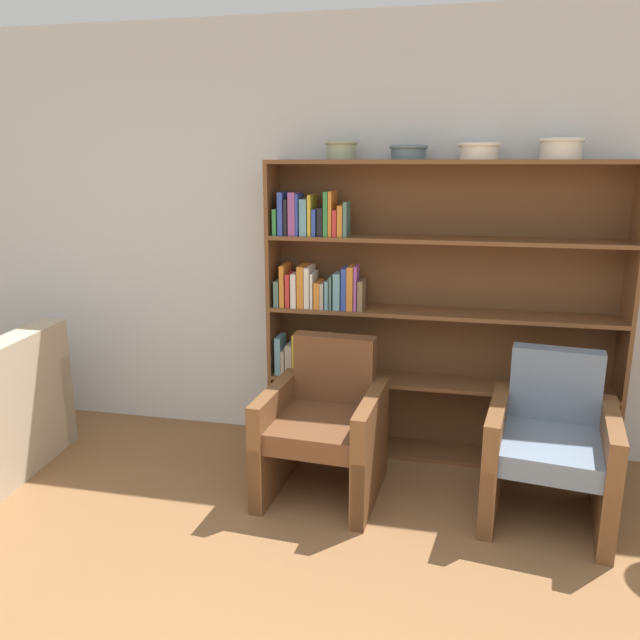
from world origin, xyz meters
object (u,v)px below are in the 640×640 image
bowl_slate (479,150)px  bowl_sage (561,147)px  armchair_cushioned (551,447)px  bowl_brass (341,149)px  bowl_stoneware (409,151)px  bookshelf (406,314)px  armchair_leather (324,426)px

bowl_slate → bowl_sage: size_ratio=0.98×
armchair_cushioned → bowl_brass: bearing=-17.5°
bowl_brass → armchair_cushioned: bearing=-25.6°
bowl_stoneware → armchair_cushioned: size_ratio=0.26×
bowl_sage → bookshelf: bearing=178.6°
bowl_brass → bowl_stoneware: bearing=0.0°
bookshelf → armchair_cushioned: bookshelf is taller
bowl_slate → bowl_sage: bearing=0.0°
bowl_sage → bowl_slate: bearing=180.0°
bookshelf → armchair_leather: 0.91m
bookshelf → bowl_slate: 1.08m
bowl_sage → armchair_leather: 2.07m
bookshelf → bowl_stoneware: (-0.02, -0.02, 1.00)m
bowl_sage → bowl_stoneware: bearing=180.0°
bowl_sage → armchair_leather: bowl_sage is taller
bookshelf → armchair_leather: bearing=-122.5°
bowl_sage → armchair_cushioned: size_ratio=0.28×
bookshelf → armchair_leather: size_ratio=2.50×
armchair_leather → bookshelf: bearing=-118.8°
bowl_slate → armchair_leather: (-0.79, -0.60, -1.54)m
armchair_leather → bowl_slate: bearing=-138.9°
bowl_sage → armchair_cushioned: 1.66m
armchair_leather → armchair_cushioned: (1.23, -0.00, 0.00)m
bowl_slate → armchair_leather: bearing=-142.6°
bowl_brass → armchair_leather: (0.02, -0.60, -1.55)m
bowl_slate → armchair_cushioned: (0.45, -0.60, -1.54)m
bowl_slate → bowl_sage: bowl_sage is taller
bowl_sage → armchair_cushioned: (-0.00, -0.60, -1.55)m
bowl_brass → armchair_leather: bowl_brass is taller
bookshelf → armchair_cushioned: 1.17m
armchair_leather → armchair_cushioned: same height
bowl_stoneware → bowl_slate: size_ratio=0.95×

